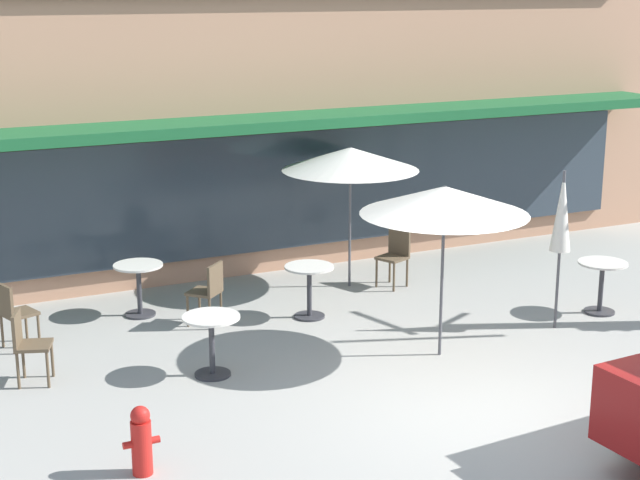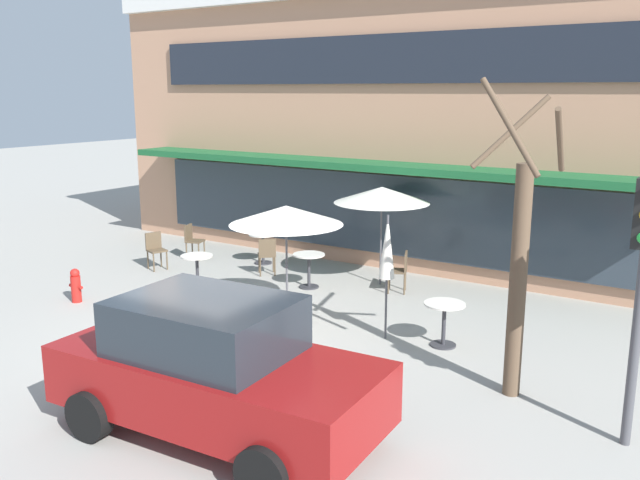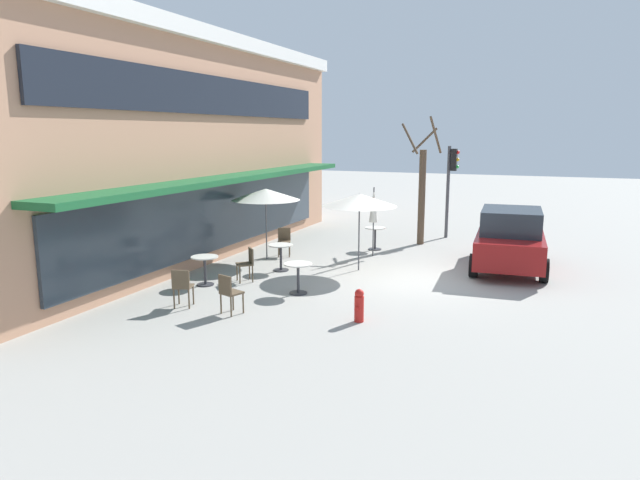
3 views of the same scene
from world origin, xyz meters
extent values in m
plane|color=#9E9B93|center=(0.00, 0.00, 0.00)|extent=(80.00, 80.00, 0.00)
cube|color=tan|center=(0.00, 10.00, 3.44)|extent=(16.80, 8.00, 6.87)
cube|color=#19592D|center=(0.00, 5.45, 2.55)|extent=(14.28, 1.10, 0.16)
cube|color=#2D3842|center=(0.00, 5.94, 1.35)|extent=(13.44, 0.10, 1.90)
cylinder|color=#333338|center=(-0.51, 3.65, 0.01)|extent=(0.44, 0.44, 0.03)
cylinder|color=#333338|center=(-0.51, 3.65, 0.38)|extent=(0.07, 0.07, 0.70)
cylinder|color=silver|center=(-0.51, 3.65, 0.74)|extent=(0.70, 0.70, 0.03)
cylinder|color=#333338|center=(-2.48, 2.22, 0.01)|extent=(0.44, 0.44, 0.03)
cylinder|color=#333338|center=(-2.48, 2.22, 0.38)|extent=(0.07, 0.07, 0.70)
cylinder|color=silver|center=(-2.48, 2.22, 0.74)|extent=(0.70, 0.70, 0.03)
cylinder|color=#333338|center=(-2.66, 4.78, 0.01)|extent=(0.44, 0.44, 0.03)
cylinder|color=#333338|center=(-2.66, 4.78, 0.38)|extent=(0.07, 0.07, 0.70)
cylinder|color=silver|center=(-2.66, 4.78, 0.74)|extent=(0.70, 0.70, 0.03)
cylinder|color=#333338|center=(3.35, 2.03, 0.01)|extent=(0.44, 0.44, 0.03)
cylinder|color=#333338|center=(3.35, 2.03, 0.38)|extent=(0.07, 0.07, 0.70)
cylinder|color=silver|center=(3.35, 2.03, 0.74)|extent=(0.70, 0.70, 0.03)
cylinder|color=#4C4C51|center=(2.36, 1.80, 1.10)|extent=(0.04, 0.04, 2.20)
cone|color=silver|center=(2.36, 1.80, 1.65)|extent=(0.28, 0.28, 1.10)
cylinder|color=#4C4C51|center=(0.38, 1.62, 1.10)|extent=(0.04, 0.04, 2.20)
cone|color=silver|center=(0.38, 1.62, 2.03)|extent=(2.10, 2.10, 0.35)
cylinder|color=#4C4C51|center=(0.68, 4.73, 1.10)|extent=(0.04, 0.04, 2.20)
cone|color=silver|center=(0.68, 4.73, 2.03)|extent=(2.10, 2.10, 0.35)
cylinder|color=brown|center=(-2.19, 4.02, 0.23)|extent=(0.04, 0.04, 0.45)
cylinder|color=brown|center=(-1.95, 4.26, 0.23)|extent=(0.04, 0.04, 0.45)
cylinder|color=brown|center=(-1.96, 3.78, 0.23)|extent=(0.04, 0.04, 0.45)
cylinder|color=brown|center=(-1.71, 4.01, 0.23)|extent=(0.04, 0.04, 0.45)
cube|color=brown|center=(-1.95, 4.02, 0.47)|extent=(0.57, 0.57, 0.04)
cube|color=brown|center=(-1.83, 3.88, 0.69)|extent=(0.32, 0.30, 0.40)
cylinder|color=brown|center=(-4.30, 4.41, 0.23)|extent=(0.04, 0.04, 0.45)
cylinder|color=brown|center=(-4.20, 4.09, 0.23)|extent=(0.04, 0.04, 0.45)
cylinder|color=brown|center=(-4.63, 4.31, 0.23)|extent=(0.04, 0.04, 0.45)
cylinder|color=brown|center=(-4.52, 3.98, 0.23)|extent=(0.04, 0.04, 0.45)
cube|color=brown|center=(-4.41, 4.20, 0.47)|extent=(0.51, 0.51, 0.04)
cube|color=brown|center=(-4.58, 4.14, 0.69)|extent=(0.16, 0.39, 0.40)
cylinder|color=brown|center=(1.17, 4.18, 0.23)|extent=(0.04, 0.04, 0.45)
cylinder|color=brown|center=(1.04, 4.50, 0.23)|extent=(0.04, 0.04, 0.45)
cylinder|color=brown|center=(1.48, 4.32, 0.23)|extent=(0.04, 0.04, 0.45)
cylinder|color=brown|center=(1.35, 4.63, 0.23)|extent=(0.04, 0.04, 0.45)
cube|color=brown|center=(1.26, 4.41, 0.47)|extent=(0.52, 0.52, 0.04)
cube|color=brown|center=(1.43, 4.48, 0.69)|extent=(0.19, 0.38, 0.40)
cylinder|color=brown|center=(-4.23, 3.02, 0.23)|extent=(0.04, 0.04, 0.45)
cylinder|color=brown|center=(-4.34, 2.70, 0.23)|extent=(0.04, 0.04, 0.45)
cylinder|color=brown|center=(-4.55, 3.13, 0.23)|extent=(0.04, 0.04, 0.45)
cylinder|color=brown|center=(-4.66, 2.81, 0.23)|extent=(0.04, 0.04, 0.45)
cube|color=brown|center=(-4.44, 2.92, 0.47)|extent=(0.51, 0.51, 0.04)
cube|color=brown|center=(-4.61, 2.98, 0.69)|extent=(0.17, 0.39, 0.40)
cylinder|color=red|center=(-3.92, 0.18, 0.28)|extent=(0.20, 0.20, 0.55)
sphere|color=red|center=(-3.92, 0.18, 0.61)|extent=(0.19, 0.19, 0.19)
cylinder|color=red|center=(-4.05, 0.18, 0.33)|extent=(0.10, 0.07, 0.07)
cylinder|color=red|center=(-3.79, 0.18, 0.33)|extent=(0.10, 0.07, 0.07)
camera|label=1|loc=(-6.09, -8.32, 4.60)|focal=55.00mm
camera|label=2|loc=(7.55, -8.19, 4.25)|focal=38.00mm
camera|label=3|loc=(-14.77, -3.36, 3.90)|focal=32.00mm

